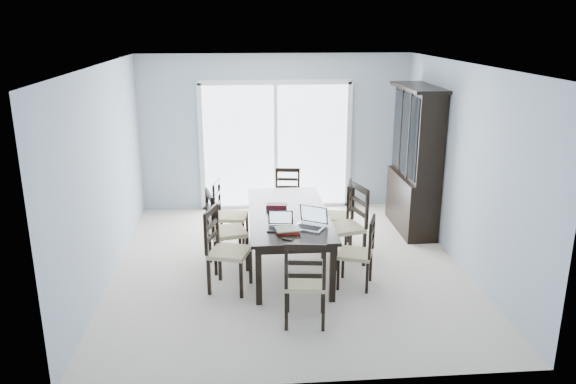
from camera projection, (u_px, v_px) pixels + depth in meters
name	position (u px, v px, depth m)	size (l,w,h in m)	color
floor	(288.00, 266.00, 7.39)	(5.00, 5.00, 0.00)	beige
ceiling	(288.00, 64.00, 6.63)	(5.00, 5.00, 0.00)	white
back_wall	(276.00, 133.00, 9.39)	(4.50, 0.02, 2.60)	#A1B0C0
wall_left	(104.00, 175.00, 6.83)	(0.02, 5.00, 2.60)	#A1B0C0
wall_right	(463.00, 167.00, 7.19)	(0.02, 5.00, 2.60)	#A1B0C0
balcony	(273.00, 192.00, 10.74)	(4.50, 2.00, 0.10)	gray
railing	(270.00, 150.00, 11.52)	(4.50, 0.06, 1.10)	#99999E
dining_table	(288.00, 218.00, 7.19)	(1.00, 2.20, 0.75)	black
china_hutch	(415.00, 161.00, 8.43)	(0.50, 1.38, 2.20)	black
sliding_door	(276.00, 146.00, 9.43)	(2.52, 0.05, 2.18)	silver
chair_left_near	(221.00, 240.00, 6.61)	(0.56, 0.55, 1.16)	black
chair_left_mid	(219.00, 222.00, 7.17)	(0.55, 0.54, 1.20)	black
chair_left_far	(225.00, 207.00, 7.88)	(0.49, 0.48, 1.11)	black
chair_right_near	(363.00, 245.00, 6.68)	(0.50, 0.49, 1.02)	black
chair_right_mid	(351.00, 216.00, 7.36)	(0.57, 0.56, 1.20)	black
chair_right_far	(341.00, 208.00, 7.86)	(0.52, 0.51, 1.11)	black
chair_end_near	(305.00, 274.00, 5.77)	(0.47, 0.49, 1.13)	black
chair_end_far	(287.00, 191.00, 8.80)	(0.43, 0.44, 1.02)	black
laptop_dark	(280.00, 226.00, 6.56)	(0.32, 0.24, 0.20)	black
laptop_silver	(309.00, 224.00, 6.60)	(0.43, 0.40, 0.25)	#B0B0B2
book_stack	(287.00, 230.00, 6.49)	(0.31, 0.25, 0.05)	maroon
cell_phone	(288.00, 239.00, 6.27)	(0.12, 0.05, 0.01)	black
game_box	(276.00, 206.00, 7.29)	(0.26, 0.13, 0.07)	#4B0F18
hot_tub	(227.00, 167.00, 10.50)	(2.12, 1.96, 0.95)	maroon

